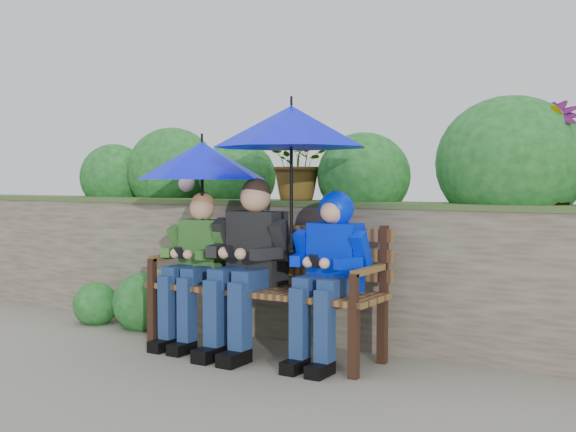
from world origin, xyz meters
The scene contains 8 objects.
ground centered at (0.00, 0.00, 0.00)m, with size 60.00×60.00×0.00m, color slate.
garden_backdrop centered at (0.02, 1.63, 0.58)m, with size 8.00×2.84×1.78m.
park_bench centered at (-0.21, 0.19, 0.51)m, with size 1.69×0.50×0.89m.
boy_left centered at (-0.78, 0.12, 0.62)m, with size 0.49×0.56×1.10m.
boy_middle centered at (-0.32, 0.11, 0.66)m, with size 0.56×0.65×1.20m.
boy_right centered at (0.29, 0.13, 0.66)m, with size 0.50×0.60×1.12m.
umbrella_left centered at (-0.75, 0.16, 1.32)m, with size 0.92×0.92×0.84m.
umbrella_right centered at (0.03, 0.08, 1.53)m, with size 1.02×1.02×1.03m.
Camera 1 is at (2.43, -3.94, 1.20)m, focal length 45.00 mm.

